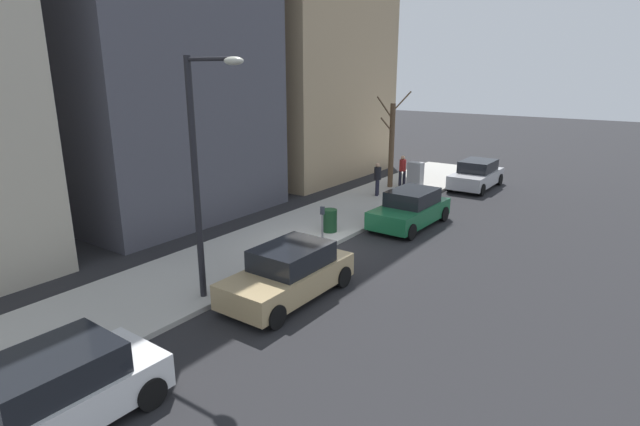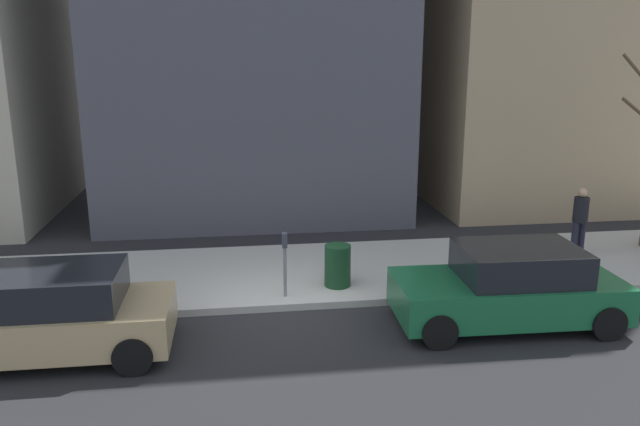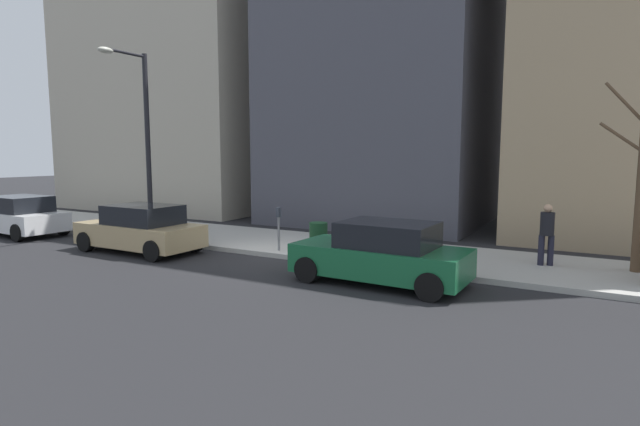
% 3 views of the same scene
% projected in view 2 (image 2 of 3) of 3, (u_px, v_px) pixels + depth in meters
% --- Properties ---
extents(ground_plane, '(120.00, 120.00, 0.00)m').
position_uv_depth(ground_plane, '(285.00, 312.00, 12.42)').
color(ground_plane, '#232326').
extents(sidewalk, '(4.00, 36.00, 0.15)m').
position_uv_depth(sidewalk, '(278.00, 274.00, 14.32)').
color(sidewalk, '#B2AFA8').
rests_on(sidewalk, ground).
extents(parked_car_green, '(2.03, 4.25, 1.52)m').
position_uv_depth(parked_car_green, '(510.00, 287.00, 11.68)').
color(parked_car_green, '#196038').
rests_on(parked_car_green, ground).
extents(parked_car_tan, '(1.95, 4.21, 1.52)m').
position_uv_depth(parked_car_tan, '(47.00, 315.00, 10.44)').
color(parked_car_tan, tan).
rests_on(parked_car_tan, ground).
extents(parking_meter, '(0.14, 0.10, 1.35)m').
position_uv_depth(parking_meter, '(285.00, 258.00, 12.61)').
color(parking_meter, slate).
rests_on(parking_meter, sidewalk).
extents(trash_bin, '(0.56, 0.56, 0.90)m').
position_uv_depth(trash_bin, '(338.00, 266.00, 13.29)').
color(trash_bin, '#14381E').
rests_on(trash_bin, sidewalk).
extents(pedestrian_midblock, '(0.36, 0.39, 1.66)m').
position_uv_depth(pedestrian_midblock, '(580.00, 217.00, 15.31)').
color(pedestrian_midblock, '#1E1E2D').
rests_on(pedestrian_midblock, sidewalk).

